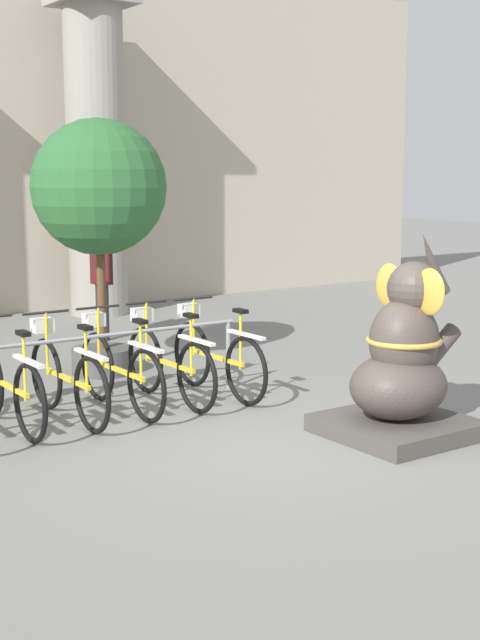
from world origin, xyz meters
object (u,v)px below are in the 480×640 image
(bicycle_2, at_px, (66,377))
(bicycle_3, at_px, (119,369))
(bicycle_1, at_px, (7,384))
(bicycle_5, at_px, (216,356))
(person_pedestrian, at_px, (101,272))
(potted_tree, at_px, (99,194))
(bicycle_4, at_px, (168,362))
(elephant_statue, at_px, (403,367))

(bicycle_2, height_order, bicycle_3, same)
(bicycle_1, bearing_deg, bicycle_5, -0.80)
(person_pedestrian, bearing_deg, bicycle_5, -97.00)
(person_pedestrian, xyz_separation_m, potted_tree, (-0.96, -1.96, 1.13))
(person_pedestrian, height_order, potted_tree, potted_tree)
(bicycle_4, bearing_deg, bicycle_1, 179.98)
(bicycle_4, bearing_deg, bicycle_5, -3.16)
(bicycle_4, xyz_separation_m, bicycle_5, (0.57, -0.03, 0.00))
(bicycle_1, distance_m, bicycle_2, 0.57)
(potted_tree, bearing_deg, bicycle_5, -72.47)
(bicycle_4, distance_m, elephant_statue, 2.50)
(bicycle_2, bearing_deg, person_pedestrian, 59.13)
(bicycle_3, relative_size, elephant_statue, 0.95)
(bicycle_1, height_order, bicycle_3, same)
(bicycle_3, distance_m, potted_tree, 2.43)
(bicycle_4, bearing_deg, potted_tree, 88.19)
(bicycle_1, relative_size, person_pedestrian, 1.08)
(potted_tree, bearing_deg, elephant_statue, -74.31)
(bicycle_4, bearing_deg, bicycle_2, -178.22)
(bicycle_5, bearing_deg, bicycle_4, 176.84)
(bicycle_3, relative_size, bicycle_4, 1.00)
(bicycle_1, distance_m, bicycle_3, 1.14)
(bicycle_3, xyz_separation_m, person_pedestrian, (1.59, 3.59, 0.55))
(elephant_statue, height_order, person_pedestrian, elephant_statue)
(bicycle_2, xyz_separation_m, bicycle_4, (1.14, 0.04, 0.00))
(bicycle_3, bearing_deg, person_pedestrian, 66.17)
(bicycle_3, bearing_deg, bicycle_2, -178.16)
(bicycle_3, bearing_deg, potted_tree, 69.13)
(bicycle_1, distance_m, bicycle_5, 2.29)
(bicycle_2, distance_m, person_pedestrian, 4.24)
(bicycle_1, relative_size, bicycle_3, 1.00)
(bicycle_3, xyz_separation_m, bicycle_4, (0.57, 0.02, 0.00))
(bicycle_3, xyz_separation_m, elephant_statue, (1.70, -2.21, 0.20))
(bicycle_3, height_order, person_pedestrian, person_pedestrian)
(bicycle_5, relative_size, elephant_statue, 0.95)
(bicycle_3, height_order, potted_tree, potted_tree)
(bicycle_5, distance_m, potted_tree, 2.41)
(bicycle_4, distance_m, potted_tree, 2.33)
(bicycle_1, xyz_separation_m, bicycle_4, (1.71, -0.00, 0.00))
(bicycle_1, bearing_deg, person_pedestrian, 52.63)
(bicycle_3, distance_m, bicycle_4, 0.57)
(bicycle_1, bearing_deg, bicycle_4, -0.02)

